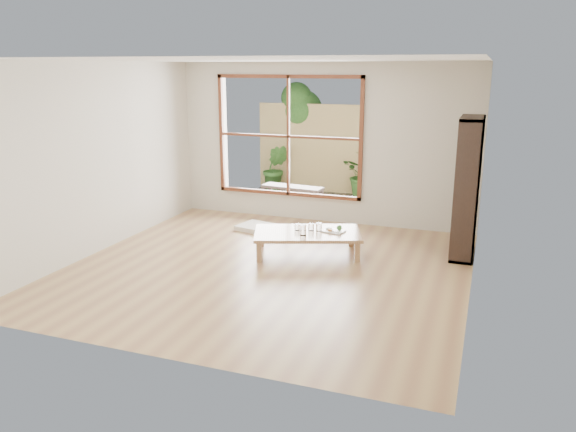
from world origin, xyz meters
The scene contains 15 objects.
ground centered at (0.00, 0.00, 0.00)m, with size 5.00×5.00×0.00m, color tan.
low_table centered at (0.30, 0.70, 0.28)m, with size 1.64×1.26×0.32m.
floor_cushion centered at (-0.87, 1.58, 0.04)m, with size 0.49×0.49×0.07m, color silver.
bookshelf centered at (2.33, 1.39, 0.95)m, with size 0.30×0.85×1.89m, color black.
glass_tall centered at (0.30, 0.52, 0.39)m, with size 0.08×0.08×0.15m, color silver.
glass_mid centered at (0.44, 0.79, 0.37)m, with size 0.08×0.08×0.11m, color silver.
glass_short centered at (0.33, 0.78, 0.37)m, with size 0.08×0.08×0.10m, color silver.
glass_small centered at (0.14, 0.72, 0.36)m, with size 0.07×0.07×0.09m, color silver.
food_tray centered at (0.65, 0.83, 0.34)m, with size 0.33×0.27×0.09m.
deck centered at (-0.60, 3.56, 0.00)m, with size 2.80×2.00×0.05m, color #362E27.
garden_bench centered at (-0.81, 3.21, 0.33)m, with size 1.17×0.45×0.36m.
bamboo_fence centered at (-0.60, 4.56, 0.90)m, with size 2.80×0.06×1.80m, color tan.
shrub_right centered at (0.36, 4.21, 0.50)m, with size 0.86×0.74×0.95m, color #2F5720.
shrub_left centered at (-1.54, 4.23, 0.50)m, with size 0.53×0.43×0.96m, color #2F5720.
garden_tree centered at (-1.28, 4.86, 1.63)m, with size 1.04×0.85×2.22m.
Camera 1 is at (2.58, -6.37, 2.53)m, focal length 35.00 mm.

